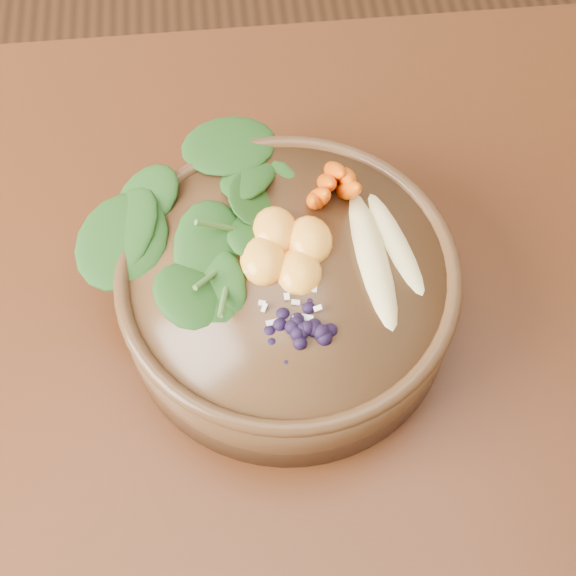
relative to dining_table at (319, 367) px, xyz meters
name	(u,v)px	position (x,y,z in m)	size (l,w,h in m)	color
ground	(307,517)	(0.00, 0.00, -0.66)	(4.00, 4.00, 0.00)	#381E0F
dining_table	(319,367)	(0.00, 0.00, 0.00)	(1.60, 0.90, 0.75)	#331C0C
stoneware_bowl	(288,293)	(-0.03, 0.02, 0.14)	(0.33, 0.33, 0.09)	#4D301A
kale_heap	(223,205)	(-0.09, 0.08, 0.21)	(0.21, 0.19, 0.05)	#1E4914
carrot_cluster	(332,159)	(0.02, 0.11, 0.23)	(0.07, 0.07, 0.09)	#EB5500
banana_halves	(386,242)	(0.06, 0.03, 0.20)	(0.08, 0.19, 0.03)	#E0CC84
mandarin_cluster	(286,241)	(-0.03, 0.04, 0.20)	(0.09, 0.10, 0.04)	orange
blueberry_pile	(306,320)	(-0.02, -0.05, 0.20)	(0.15, 0.11, 0.05)	black
coconut_flakes	(295,287)	(-0.03, 0.00, 0.19)	(0.10, 0.08, 0.01)	white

